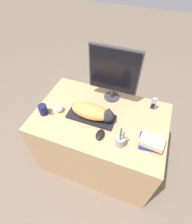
{
  "coord_description": "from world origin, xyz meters",
  "views": [
    {
      "loc": [
        0.33,
        -0.59,
        1.95
      ],
      "look_at": [
        -0.04,
        0.37,
        0.81
      ],
      "focal_mm": 28.0,
      "sensor_mm": 36.0,
      "label": 1
    }
  ],
  "objects": [
    {
      "name": "keyboard",
      "position": [
        -0.07,
        0.35,
        0.76
      ],
      "size": [
        0.43,
        0.18,
        0.02
      ],
      "color": "black",
      "rests_on": "desk"
    },
    {
      "name": "ground_plane",
      "position": [
        0.0,
        0.0,
        0.0
      ],
      "size": [
        12.0,
        12.0,
        0.0
      ],
      "primitive_type": "plane",
      "color": "#6B5B4C"
    },
    {
      "name": "cat",
      "position": [
        -0.05,
        0.35,
        0.84
      ],
      "size": [
        0.39,
        0.16,
        0.13
      ],
      "color": "#D18C47",
      "rests_on": "keyboard"
    },
    {
      "name": "pen_cup",
      "position": [
        0.24,
        0.17,
        0.8
      ],
      "size": [
        0.07,
        0.07,
        0.23
      ],
      "color": "#939399",
      "rests_on": "desk"
    },
    {
      "name": "phone",
      "position": [
        0.42,
        0.65,
        0.82
      ],
      "size": [
        0.05,
        0.02,
        0.13
      ],
      "color": "#99999E",
      "rests_on": "desk"
    },
    {
      "name": "monitor",
      "position": [
        0.02,
        0.66,
        1.05
      ],
      "size": [
        0.45,
        0.15,
        0.53
      ],
      "color": "#333338",
      "rests_on": "desk"
    },
    {
      "name": "desk",
      "position": [
        0.0,
        0.39,
        0.38
      ],
      "size": [
        1.2,
        0.78,
        0.75
      ],
      "color": "tan",
      "rests_on": "ground_plane"
    },
    {
      "name": "computer_mouse",
      "position": [
        0.07,
        0.19,
        0.77
      ],
      "size": [
        0.07,
        0.11,
        0.04
      ],
      "color": "black",
      "rests_on": "desk"
    },
    {
      "name": "coffee_mug",
      "position": [
        -0.49,
        0.24,
        0.8
      ],
      "size": [
        0.11,
        0.07,
        0.1
      ],
      "color": "#141947",
      "rests_on": "desk"
    },
    {
      "name": "baseball",
      "position": [
        -0.38,
        0.32,
        0.79
      ],
      "size": [
        0.07,
        0.07,
        0.07
      ],
      "color": "silver",
      "rests_on": "desk"
    },
    {
      "name": "book_stack",
      "position": [
        0.46,
        0.25,
        0.79
      ],
      "size": [
        0.2,
        0.17,
        0.08
      ],
      "color": "navy",
      "rests_on": "desk"
    }
  ]
}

